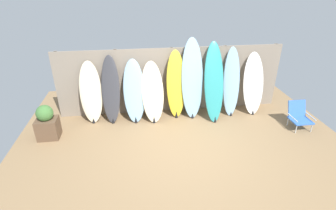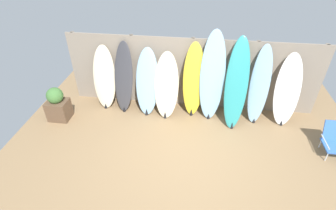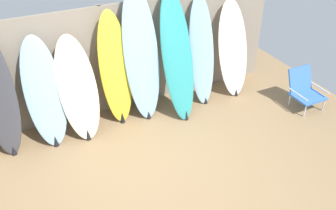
{
  "view_description": "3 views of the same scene",
  "coord_description": "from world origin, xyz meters",
  "px_view_note": "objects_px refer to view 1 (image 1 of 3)",
  "views": [
    {
      "loc": [
        -1.0,
        -4.6,
        3.5
      ],
      "look_at": [
        -0.24,
        0.92,
        0.7
      ],
      "focal_mm": 28.0,
      "sensor_mm": 36.0,
      "label": 1
    },
    {
      "loc": [
        0.18,
        -3.69,
        3.96
      ],
      "look_at": [
        -0.4,
        0.71,
        0.83
      ],
      "focal_mm": 28.0,
      "sensor_mm": 36.0,
      "label": 2
    },
    {
      "loc": [
        -1.42,
        -3.24,
        3.57
      ],
      "look_at": [
        0.42,
        0.57,
        0.8
      ],
      "focal_mm": 40.0,
      "sensor_mm": 36.0,
      "label": 3
    }
  ],
  "objects_px": {
    "surfboard_skyblue_5": "(192,79)",
    "surfboard_white_8": "(253,84)",
    "surfboard_cream_3": "(153,93)",
    "surfboard_yellow_4": "(176,85)",
    "beach_chair": "(299,115)",
    "surfboard_cream_0": "(91,93)",
    "surfboard_teal_6": "(214,83)",
    "surfboard_charcoal_1": "(111,90)",
    "planter_box": "(47,123)",
    "surfboard_skyblue_7": "(231,82)",
    "surfboard_skyblue_2": "(134,92)"
  },
  "relations": [
    {
      "from": "surfboard_skyblue_2",
      "to": "surfboard_teal_6",
      "type": "bearing_deg",
      "value": -3.57
    },
    {
      "from": "surfboard_teal_6",
      "to": "surfboard_white_8",
      "type": "relative_size",
      "value": 1.2
    },
    {
      "from": "surfboard_skyblue_5",
      "to": "surfboard_white_8",
      "type": "height_order",
      "value": "surfboard_skyblue_5"
    },
    {
      "from": "beach_chair",
      "to": "surfboard_skyblue_5",
      "type": "bearing_deg",
      "value": 143.08
    },
    {
      "from": "surfboard_yellow_4",
      "to": "surfboard_white_8",
      "type": "distance_m",
      "value": 2.13
    },
    {
      "from": "surfboard_cream_0",
      "to": "surfboard_teal_6",
      "type": "xyz_separation_m",
      "value": [
        3.16,
        -0.23,
        0.2
      ]
    },
    {
      "from": "surfboard_skyblue_2",
      "to": "surfboard_yellow_4",
      "type": "xyz_separation_m",
      "value": [
        1.1,
        0.07,
        0.1
      ]
    },
    {
      "from": "surfboard_cream_0",
      "to": "surfboard_cream_3",
      "type": "relative_size",
      "value": 1.03
    },
    {
      "from": "surfboard_cream_0",
      "to": "surfboard_skyblue_7",
      "type": "distance_m",
      "value": 3.7
    },
    {
      "from": "surfboard_cream_0",
      "to": "surfboard_skyblue_7",
      "type": "bearing_deg",
      "value": -1.22
    },
    {
      "from": "surfboard_skyblue_5",
      "to": "beach_chair",
      "type": "bearing_deg",
      "value": -21.31
    },
    {
      "from": "surfboard_skyblue_7",
      "to": "surfboard_white_8",
      "type": "bearing_deg",
      "value": -0.83
    },
    {
      "from": "surfboard_skyblue_5",
      "to": "planter_box",
      "type": "height_order",
      "value": "surfboard_skyblue_5"
    },
    {
      "from": "surfboard_teal_6",
      "to": "surfboard_skyblue_7",
      "type": "distance_m",
      "value": 0.57
    },
    {
      "from": "surfboard_cream_0",
      "to": "surfboard_skyblue_5",
      "type": "bearing_deg",
      "value": -1.55
    },
    {
      "from": "surfboard_cream_0",
      "to": "surfboard_skyblue_7",
      "type": "height_order",
      "value": "surfboard_skyblue_7"
    },
    {
      "from": "surfboard_teal_6",
      "to": "surfboard_skyblue_7",
      "type": "relative_size",
      "value": 1.09
    },
    {
      "from": "surfboard_cream_0",
      "to": "planter_box",
      "type": "bearing_deg",
      "value": -142.56
    },
    {
      "from": "surfboard_cream_0",
      "to": "surfboard_teal_6",
      "type": "bearing_deg",
      "value": -4.21
    },
    {
      "from": "surfboard_skyblue_2",
      "to": "surfboard_teal_6",
      "type": "relative_size",
      "value": 0.81
    },
    {
      "from": "surfboard_yellow_4",
      "to": "beach_chair",
      "type": "xyz_separation_m",
      "value": [
        2.97,
        -1.03,
        -0.56
      ]
    },
    {
      "from": "surfboard_cream_3",
      "to": "surfboard_yellow_4",
      "type": "bearing_deg",
      "value": 9.53
    },
    {
      "from": "surfboard_charcoal_1",
      "to": "surfboard_skyblue_7",
      "type": "relative_size",
      "value": 0.94
    },
    {
      "from": "surfboard_charcoal_1",
      "to": "surfboard_skyblue_5",
      "type": "height_order",
      "value": "surfboard_skyblue_5"
    },
    {
      "from": "surfboard_charcoal_1",
      "to": "planter_box",
      "type": "xyz_separation_m",
      "value": [
        -1.47,
        -0.69,
        -0.45
      ]
    },
    {
      "from": "surfboard_skyblue_2",
      "to": "surfboard_cream_3",
      "type": "bearing_deg",
      "value": -4.51
    },
    {
      "from": "surfboard_white_8",
      "to": "surfboard_skyblue_7",
      "type": "bearing_deg",
      "value": 179.17
    },
    {
      "from": "surfboard_charcoal_1",
      "to": "surfboard_cream_3",
      "type": "distance_m",
      "value": 1.07
    },
    {
      "from": "surfboard_cream_0",
      "to": "surfboard_white_8",
      "type": "xyz_separation_m",
      "value": [
        4.32,
        -0.09,
        0.04
      ]
    },
    {
      "from": "surfboard_skyblue_5",
      "to": "surfboard_white_8",
      "type": "relative_size",
      "value": 1.26
    },
    {
      "from": "surfboard_skyblue_5",
      "to": "surfboard_teal_6",
      "type": "bearing_deg",
      "value": -16.63
    },
    {
      "from": "surfboard_teal_6",
      "to": "surfboard_cream_0",
      "type": "bearing_deg",
      "value": 175.79
    },
    {
      "from": "surfboard_yellow_4",
      "to": "surfboard_skyblue_5",
      "type": "bearing_deg",
      "value": -4.69
    },
    {
      "from": "surfboard_skyblue_5",
      "to": "surfboard_skyblue_7",
      "type": "height_order",
      "value": "surfboard_skyblue_5"
    },
    {
      "from": "surfboard_white_8",
      "to": "surfboard_yellow_4",
      "type": "bearing_deg",
      "value": 178.62
    },
    {
      "from": "surfboard_charcoal_1",
      "to": "surfboard_cream_0",
      "type": "bearing_deg",
      "value": 174.76
    },
    {
      "from": "surfboard_skyblue_5",
      "to": "beach_chair",
      "type": "xyz_separation_m",
      "value": [
        2.55,
        -0.99,
        -0.71
      ]
    },
    {
      "from": "surfboard_cream_0",
      "to": "beach_chair",
      "type": "relative_size",
      "value": 2.42
    },
    {
      "from": "surfboard_yellow_4",
      "to": "beach_chair",
      "type": "height_order",
      "value": "surfboard_yellow_4"
    },
    {
      "from": "surfboard_yellow_4",
      "to": "surfboard_skyblue_5",
      "type": "relative_size",
      "value": 0.86
    },
    {
      "from": "surfboard_charcoal_1",
      "to": "surfboard_cream_3",
      "type": "bearing_deg",
      "value": -5.08
    },
    {
      "from": "surfboard_charcoal_1",
      "to": "beach_chair",
      "type": "relative_size",
      "value": 2.63
    },
    {
      "from": "surfboard_cream_0",
      "to": "beach_chair",
      "type": "distance_m",
      "value": 5.29
    },
    {
      "from": "surfboard_cream_0",
      "to": "surfboard_teal_6",
      "type": "relative_size",
      "value": 0.79
    },
    {
      "from": "beach_chair",
      "to": "planter_box",
      "type": "xyz_separation_m",
      "value": [
        -6.12,
        0.33,
        0.06
      ]
    },
    {
      "from": "surfboard_cream_0",
      "to": "surfboard_skyblue_2",
      "type": "xyz_separation_m",
      "value": [
        1.1,
        -0.1,
        0.01
      ]
    },
    {
      "from": "surfboard_charcoal_1",
      "to": "surfboard_white_8",
      "type": "distance_m",
      "value": 3.81
    },
    {
      "from": "surfboard_cream_3",
      "to": "beach_chair",
      "type": "bearing_deg",
      "value": -14.4
    },
    {
      "from": "surfboard_skyblue_5",
      "to": "surfboard_cream_3",
      "type": "bearing_deg",
      "value": -176.18
    },
    {
      "from": "surfboard_teal_6",
      "to": "beach_chair",
      "type": "relative_size",
      "value": 3.05
    }
  ]
}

